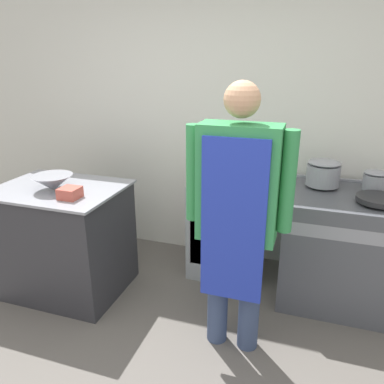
{
  "coord_description": "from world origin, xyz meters",
  "views": [
    {
      "loc": [
        0.82,
        -1.25,
        1.88
      ],
      "look_at": [
        0.02,
        1.15,
        0.98
      ],
      "focal_mm": 35.0,
      "sensor_mm": 36.0,
      "label": 1
    }
  ],
  "objects_px": {
    "person_cook": "(237,208)",
    "mixing_bowl": "(53,183)",
    "stock_pot": "(323,172)",
    "saute_pan": "(379,199)",
    "plastic_tub": "(70,193)",
    "fridge_unit": "(226,226)",
    "sauce_pot": "(375,180)",
    "stove": "(342,248)"
  },
  "relations": [
    {
      "from": "person_cook",
      "to": "fridge_unit",
      "type": "bearing_deg",
      "value": 106.6
    },
    {
      "from": "fridge_unit",
      "to": "stock_pot",
      "type": "relative_size",
      "value": 3.36
    },
    {
      "from": "fridge_unit",
      "to": "sauce_pot",
      "type": "relative_size",
      "value": 4.78
    },
    {
      "from": "stove",
      "to": "mixing_bowl",
      "type": "bearing_deg",
      "value": -163.62
    },
    {
      "from": "stock_pot",
      "to": "sauce_pot",
      "type": "distance_m",
      "value": 0.39
    },
    {
      "from": "stove",
      "to": "sauce_pot",
      "type": "height_order",
      "value": "sauce_pot"
    },
    {
      "from": "plastic_tub",
      "to": "sauce_pot",
      "type": "bearing_deg",
      "value": 22.71
    },
    {
      "from": "person_cook",
      "to": "saute_pan",
      "type": "height_order",
      "value": "person_cook"
    },
    {
      "from": "stove",
      "to": "plastic_tub",
      "type": "bearing_deg",
      "value": -158.79
    },
    {
      "from": "mixing_bowl",
      "to": "person_cook",
      "type": "bearing_deg",
      "value": -6.52
    },
    {
      "from": "mixing_bowl",
      "to": "saute_pan",
      "type": "bearing_deg",
      "value": 12.15
    },
    {
      "from": "stock_pot",
      "to": "plastic_tub",
      "type": "bearing_deg",
      "value": -152.95
    },
    {
      "from": "fridge_unit",
      "to": "mixing_bowl",
      "type": "distance_m",
      "value": 1.53
    },
    {
      "from": "person_cook",
      "to": "sauce_pot",
      "type": "bearing_deg",
      "value": 46.95
    },
    {
      "from": "plastic_tub",
      "to": "saute_pan",
      "type": "bearing_deg",
      "value": 16.32
    },
    {
      "from": "person_cook",
      "to": "plastic_tub",
      "type": "height_order",
      "value": "person_cook"
    },
    {
      "from": "person_cook",
      "to": "mixing_bowl",
      "type": "xyz_separation_m",
      "value": [
        -1.48,
        0.17,
        -0.04
      ]
    },
    {
      "from": "stove",
      "to": "person_cook",
      "type": "distance_m",
      "value": 1.22
    },
    {
      "from": "plastic_tub",
      "to": "sauce_pot",
      "type": "xyz_separation_m",
      "value": [
        2.14,
        0.89,
        0.04
      ]
    },
    {
      "from": "fridge_unit",
      "to": "saute_pan",
      "type": "distance_m",
      "value": 1.29
    },
    {
      "from": "person_cook",
      "to": "saute_pan",
      "type": "bearing_deg",
      "value": 37.5
    },
    {
      "from": "plastic_tub",
      "to": "saute_pan",
      "type": "relative_size",
      "value": 0.46
    },
    {
      "from": "stove",
      "to": "person_cook",
      "type": "relative_size",
      "value": 0.52
    },
    {
      "from": "stock_pot",
      "to": "saute_pan",
      "type": "xyz_separation_m",
      "value": [
        0.39,
        -0.27,
        -0.09
      ]
    },
    {
      "from": "stock_pot",
      "to": "sauce_pot",
      "type": "relative_size",
      "value": 1.42
    },
    {
      "from": "plastic_tub",
      "to": "stock_pot",
      "type": "bearing_deg",
      "value": 27.05
    },
    {
      "from": "person_cook",
      "to": "stock_pot",
      "type": "xyz_separation_m",
      "value": [
        0.5,
        0.95,
        0.01
      ]
    },
    {
      "from": "stock_pot",
      "to": "saute_pan",
      "type": "height_order",
      "value": "stock_pot"
    },
    {
      "from": "stove",
      "to": "mixing_bowl",
      "type": "distance_m",
      "value": 2.34
    },
    {
      "from": "person_cook",
      "to": "saute_pan",
      "type": "distance_m",
      "value": 1.12
    },
    {
      "from": "plastic_tub",
      "to": "stock_pot",
      "type": "height_order",
      "value": "stock_pot"
    },
    {
      "from": "mixing_bowl",
      "to": "stock_pot",
      "type": "distance_m",
      "value": 2.13
    },
    {
      "from": "person_cook",
      "to": "plastic_tub",
      "type": "relative_size",
      "value": 12.62
    },
    {
      "from": "stock_pot",
      "to": "mixing_bowl",
      "type": "bearing_deg",
      "value": -158.58
    },
    {
      "from": "mixing_bowl",
      "to": "saute_pan",
      "type": "height_order",
      "value": "mixing_bowl"
    },
    {
      "from": "mixing_bowl",
      "to": "plastic_tub",
      "type": "relative_size",
      "value": 2.22
    },
    {
      "from": "stove",
      "to": "plastic_tub",
      "type": "xyz_separation_m",
      "value": [
        -1.96,
        -0.76,
        0.51
      ]
    },
    {
      "from": "stove",
      "to": "stock_pot",
      "type": "height_order",
      "value": "stock_pot"
    },
    {
      "from": "plastic_tub",
      "to": "sauce_pot",
      "type": "distance_m",
      "value": 2.32
    },
    {
      "from": "plastic_tub",
      "to": "stock_pot",
      "type": "distance_m",
      "value": 1.97
    },
    {
      "from": "plastic_tub",
      "to": "sauce_pot",
      "type": "relative_size",
      "value": 0.77
    },
    {
      "from": "saute_pan",
      "to": "fridge_unit",
      "type": "bearing_deg",
      "value": 167.57
    }
  ]
}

